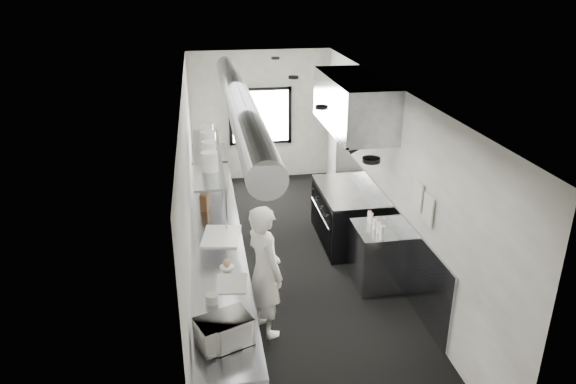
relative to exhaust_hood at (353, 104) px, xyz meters
name	(u,v)px	position (x,y,z in m)	size (l,w,h in m)	color
floor	(291,265)	(-1.10, -0.70, -2.39)	(3.00, 8.00, 0.01)	black
ceiling	(292,89)	(-1.10, -0.70, 0.41)	(3.00, 8.00, 0.01)	beige
wall_back	(260,116)	(-1.10, 3.30, -0.99)	(3.00, 0.02, 2.80)	silver
wall_front	(375,363)	(-1.10, -4.70, -0.99)	(3.00, 0.02, 2.80)	silver
wall_left	(189,189)	(-2.60, -0.70, -0.99)	(0.02, 8.00, 2.80)	silver
wall_right	(388,177)	(0.40, -0.70, -0.99)	(0.02, 8.00, 2.80)	silver
wall_cladding	(377,219)	(0.38, -0.40, -1.84)	(0.03, 5.50, 1.10)	gray
hvac_duct	(239,102)	(-1.80, -0.30, 0.16)	(0.40, 0.40, 6.40)	gray
service_window	(260,116)	(-1.10, 3.26, -0.99)	(1.36, 0.05, 1.25)	white
exhaust_hood	(353,104)	(0.00, 0.00, 0.00)	(0.81, 2.20, 0.88)	gray
prep_counter	(218,262)	(-2.25, -1.20, -1.94)	(0.70, 6.00, 0.90)	gray
pass_shelf	(208,157)	(-2.29, 0.30, -0.86)	(0.45, 3.00, 0.68)	gray
range	(345,216)	(-0.06, 0.00, -1.92)	(0.88, 1.60, 0.94)	black
bottle_station	(377,256)	(0.05, -1.40, -1.94)	(0.65, 0.80, 0.90)	gray
far_work_table	(210,173)	(-2.25, 2.50, -1.94)	(0.70, 1.20, 0.90)	gray
notice_sheet_a	(418,195)	(0.37, -1.90, -0.79)	(0.02, 0.28, 0.38)	beige
notice_sheet_b	(428,210)	(0.37, -2.25, -0.84)	(0.02, 0.28, 0.38)	beige
line_cook	(265,271)	(-1.70, -2.26, -1.52)	(0.64, 0.42, 1.75)	white
microwave	(224,331)	(-2.26, -3.62, -1.35)	(0.48, 0.37, 0.29)	white
deli_tub_a	(206,329)	(-2.44, -3.43, -1.44)	(0.14, 0.14, 0.10)	#A5AD9F
deli_tub_b	(212,299)	(-2.36, -2.88, -1.44)	(0.15, 0.15, 0.10)	#A5AD9F
newspaper	(232,283)	(-2.12, -2.53, -1.48)	(0.35, 0.44, 0.01)	white
small_plate	(227,267)	(-2.15, -2.14, -1.48)	(0.18, 0.18, 0.01)	white
pastry	(227,263)	(-2.15, -2.14, -1.43)	(0.10, 0.10, 0.10)	tan
cutting_board	(221,236)	(-2.18, -1.30, -1.48)	(0.50, 0.67, 0.02)	silver
knife_block	(205,201)	(-2.38, -0.31, -1.36)	(0.11, 0.24, 0.26)	brown
plate_stack_a	(210,161)	(-2.27, -0.44, -0.68)	(0.25, 0.25, 0.29)	white
plate_stack_b	(209,150)	(-2.27, 0.10, -0.68)	(0.22, 0.22, 0.29)	white
plate_stack_c	(208,142)	(-2.27, 0.42, -0.65)	(0.25, 0.25, 0.35)	white
plate_stack_d	(207,134)	(-2.28, 0.90, -0.64)	(0.23, 0.23, 0.36)	white
squeeze_bottle_a	(382,232)	(-0.01, -1.71, -1.39)	(0.07, 0.07, 0.20)	silver
squeeze_bottle_b	(379,228)	(0.00, -1.54, -1.40)	(0.06, 0.06, 0.17)	silver
squeeze_bottle_c	(374,224)	(-0.02, -1.40, -1.41)	(0.05, 0.05, 0.16)	silver
squeeze_bottle_d	(371,218)	(-0.01, -1.23, -1.41)	(0.05, 0.05, 0.16)	silver
squeeze_bottle_e	(369,216)	(-0.01, -1.15, -1.41)	(0.05, 0.05, 0.16)	silver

